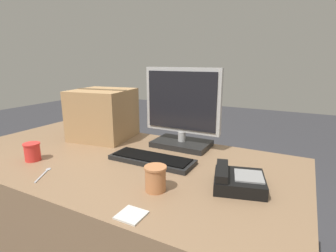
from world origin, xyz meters
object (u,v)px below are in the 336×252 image
object	(u,v)px
sticky_note_pad	(131,215)
paper_cup_left	(32,152)
spoon	(45,173)
cardboard_box	(103,114)
paper_cup_right	(156,178)
monitor	(182,113)
keyboard	(152,159)
desk_phone	(237,180)

from	to	relation	value
sticky_note_pad	paper_cup_left	bearing A→B (deg)	166.93
paper_cup_left	sticky_note_pad	world-z (taller)	paper_cup_left
paper_cup_left	spoon	size ratio (longest dim) A/B	0.64
cardboard_box	sticky_note_pad	size ratio (longest dim) A/B	4.55
paper_cup_right	monitor	bearing A→B (deg)	104.42
monitor	paper_cup_left	size ratio (longest dim) A/B	5.02
monitor	sticky_note_pad	bearing A→B (deg)	-77.85
cardboard_box	sticky_note_pad	xyz separation A→B (m)	(0.66, -0.64, -0.15)
keyboard	paper_cup_right	bearing A→B (deg)	-56.33
keyboard	desk_phone	world-z (taller)	desk_phone
paper_cup_left	sticky_note_pad	xyz separation A→B (m)	(0.71, -0.16, -0.04)
desk_phone	sticky_note_pad	xyz separation A→B (m)	(-0.25, -0.35, -0.03)
paper_cup_left	cardboard_box	bearing A→B (deg)	84.43
paper_cup_right	cardboard_box	distance (m)	0.80
desk_phone	paper_cup_left	bearing A→B (deg)	175.77
cardboard_box	paper_cup_right	bearing A→B (deg)	-35.10
monitor	keyboard	xyz separation A→B (m)	(-0.03, -0.28, -0.18)
monitor	paper_cup_left	world-z (taller)	monitor
desk_phone	spoon	distance (m)	0.82
paper_cup_left	cardboard_box	world-z (taller)	cardboard_box
desk_phone	paper_cup_right	world-z (taller)	paper_cup_right
paper_cup_right	desk_phone	bearing A→B (deg)	32.42
paper_cup_left	sticky_note_pad	size ratio (longest dim) A/B	1.05
cardboard_box	sticky_note_pad	bearing A→B (deg)	-43.78
paper_cup_right	cardboard_box	world-z (taller)	cardboard_box
keyboard	paper_cup_left	distance (m)	0.59
monitor	paper_cup_right	xyz separation A→B (m)	(0.13, -0.52, -0.14)
desk_phone	cardboard_box	world-z (taller)	cardboard_box
desk_phone	sticky_note_pad	bearing A→B (deg)	-140.78
monitor	desk_phone	size ratio (longest dim) A/B	1.91
desk_phone	paper_cup_left	world-z (taller)	paper_cup_left
keyboard	spoon	bearing A→B (deg)	-136.58
spoon	cardboard_box	size ratio (longest dim) A/B	0.36
monitor	keyboard	size ratio (longest dim) A/B	1.06
paper_cup_left	monitor	bearing A→B (deg)	44.11
keyboard	paper_cup_right	distance (m)	0.29
keyboard	cardboard_box	size ratio (longest dim) A/B	1.10
desk_phone	keyboard	bearing A→B (deg)	155.49
keyboard	desk_phone	distance (m)	0.44
paper_cup_left	spoon	bearing A→B (deg)	-22.56
keyboard	sticky_note_pad	xyz separation A→B (m)	(0.18, -0.42, -0.01)
paper_cup_right	sticky_note_pad	bearing A→B (deg)	-84.62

